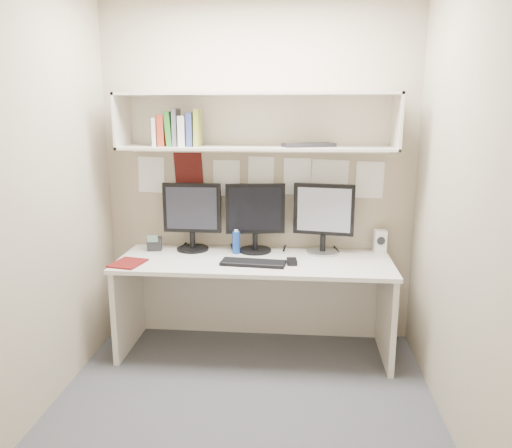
# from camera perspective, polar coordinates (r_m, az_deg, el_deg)

# --- Properties ---
(floor) EXTENTS (2.40, 2.00, 0.01)m
(floor) POSITION_cam_1_polar(r_m,az_deg,el_deg) (3.38, -1.25, -19.27)
(floor) COLOR #414145
(floor) RESTS_ON ground
(wall_back) EXTENTS (2.40, 0.02, 2.60)m
(wall_back) POSITION_cam_1_polar(r_m,az_deg,el_deg) (3.89, 0.30, 5.52)
(wall_back) COLOR tan
(wall_back) RESTS_ON ground
(wall_front) EXTENTS (2.40, 0.02, 2.60)m
(wall_front) POSITION_cam_1_polar(r_m,az_deg,el_deg) (1.94, -4.72, -2.00)
(wall_front) COLOR tan
(wall_front) RESTS_ON ground
(wall_left) EXTENTS (0.02, 2.00, 2.60)m
(wall_left) POSITION_cam_1_polar(r_m,az_deg,el_deg) (3.26, -22.84, 3.11)
(wall_left) COLOR tan
(wall_left) RESTS_ON ground
(wall_right) EXTENTS (0.02, 2.00, 2.60)m
(wall_right) POSITION_cam_1_polar(r_m,az_deg,el_deg) (3.01, 21.94, 2.46)
(wall_right) COLOR tan
(wall_right) RESTS_ON ground
(desk) EXTENTS (2.00, 0.70, 0.73)m
(desk) POSITION_cam_1_polar(r_m,az_deg,el_deg) (3.79, -0.17, -9.33)
(desk) COLOR silver
(desk) RESTS_ON floor
(overhead_hutch) EXTENTS (2.00, 0.38, 0.40)m
(overhead_hutch) POSITION_cam_1_polar(r_m,az_deg,el_deg) (3.72, 0.12, 11.68)
(overhead_hutch) COLOR beige
(overhead_hutch) RESTS_ON wall_back
(pinned_papers) EXTENTS (1.92, 0.01, 0.48)m
(pinned_papers) POSITION_cam_1_polar(r_m,az_deg,el_deg) (3.89, 0.29, 4.78)
(pinned_papers) COLOR white
(pinned_papers) RESTS_ON wall_back
(monitor_left) EXTENTS (0.45, 0.25, 0.52)m
(monitor_left) POSITION_cam_1_polar(r_m,az_deg,el_deg) (3.88, -7.32, 1.08)
(monitor_left) COLOR black
(monitor_left) RESTS_ON desk
(monitor_center) EXTENTS (0.45, 0.25, 0.53)m
(monitor_center) POSITION_cam_1_polar(r_m,az_deg,el_deg) (3.81, -0.09, 0.97)
(monitor_center) COLOR black
(monitor_center) RESTS_ON desk
(monitor_right) EXTENTS (0.46, 0.25, 0.53)m
(monitor_right) POSITION_cam_1_polar(r_m,az_deg,el_deg) (3.80, 7.73, 0.86)
(monitor_right) COLOR #A5A5AA
(monitor_right) RESTS_ON desk
(keyboard) EXTENTS (0.47, 0.20, 0.02)m
(keyboard) POSITION_cam_1_polar(r_m,az_deg,el_deg) (3.54, -0.33, -4.47)
(keyboard) COLOR black
(keyboard) RESTS_ON desk
(mouse) EXTENTS (0.08, 0.12, 0.03)m
(mouse) POSITION_cam_1_polar(r_m,az_deg,el_deg) (3.56, 4.11, -4.31)
(mouse) COLOR black
(mouse) RESTS_ON desk
(speaker) EXTENTS (0.09, 0.10, 0.18)m
(speaker) POSITION_cam_1_polar(r_m,az_deg,el_deg) (3.93, 13.98, -1.95)
(speaker) COLOR silver
(speaker) RESTS_ON desk
(blue_bottle) EXTENTS (0.06, 0.06, 0.19)m
(blue_bottle) POSITION_cam_1_polar(r_m,az_deg,el_deg) (3.80, -2.27, -2.08)
(blue_bottle) COLOR navy
(blue_bottle) RESTS_ON desk
(maroon_notebook) EXTENTS (0.25, 0.28, 0.01)m
(maroon_notebook) POSITION_cam_1_polar(r_m,az_deg,el_deg) (3.67, -14.43, -4.36)
(maroon_notebook) COLOR #5A100F
(maroon_notebook) RESTS_ON desk
(desk_phone) EXTENTS (0.12, 0.12, 0.13)m
(desk_phone) POSITION_cam_1_polar(r_m,az_deg,el_deg) (3.97, -11.53, -2.21)
(desk_phone) COLOR black
(desk_phone) RESTS_ON desk
(book_stack) EXTENTS (0.34, 0.17, 0.27)m
(book_stack) POSITION_cam_1_polar(r_m,az_deg,el_deg) (3.73, -8.91, 10.61)
(book_stack) COLOR silver
(book_stack) RESTS_ON overhead_hutch
(hutch_tray) EXTENTS (0.40, 0.27, 0.03)m
(hutch_tray) POSITION_cam_1_polar(r_m,az_deg,el_deg) (3.65, 6.04, 8.97)
(hutch_tray) COLOR black
(hutch_tray) RESTS_ON overhead_hutch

